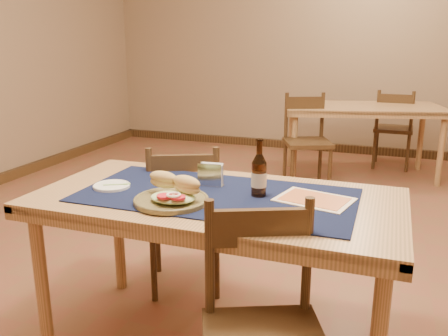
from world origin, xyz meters
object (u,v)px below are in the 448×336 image
(chair_main_far, at_px, (184,215))
(napkin_holder, at_px, (211,175))
(chair_main_near, at_px, (263,332))
(back_table, at_px, (363,113))
(beer_bottle, at_px, (259,175))
(main_table, at_px, (216,213))
(sandwich_plate, at_px, (172,195))

(chair_main_far, distance_m, napkin_holder, 0.56)
(napkin_holder, bearing_deg, chair_main_near, -54.90)
(back_table, xyz_separation_m, beer_bottle, (-0.23, -3.18, 0.18))
(back_table, bearing_deg, main_table, -97.26)
(main_table, height_order, sandwich_plate, sandwich_plate)
(beer_bottle, height_order, napkin_holder, beer_bottle)
(chair_main_far, relative_size, chair_main_near, 0.99)
(napkin_holder, bearing_deg, main_table, -57.86)
(chair_main_near, relative_size, sandwich_plate, 2.83)
(back_table, bearing_deg, sandwich_plate, -99.12)
(sandwich_plate, bearing_deg, main_table, 50.96)
(main_table, distance_m, chair_main_near, 0.64)
(back_table, distance_m, sandwich_plate, 3.44)
(back_table, xyz_separation_m, chair_main_far, (-0.77, -2.79, -0.21))
(main_table, xyz_separation_m, back_table, (0.41, 3.23, 0.00))
(back_table, relative_size, chair_main_near, 1.96)
(chair_main_near, height_order, sandwich_plate, chair_main_near)
(beer_bottle, bearing_deg, chair_main_near, -72.15)
(back_table, relative_size, napkin_holder, 13.98)
(chair_main_near, bearing_deg, napkin_holder, 125.10)
(chair_main_far, height_order, beer_bottle, beer_bottle)
(main_table, distance_m, sandwich_plate, 0.24)
(back_table, height_order, chair_main_far, chair_main_far)
(back_table, distance_m, chair_main_far, 2.90)
(back_table, distance_m, napkin_holder, 3.16)
(back_table, bearing_deg, chair_main_far, -105.47)
(chair_main_near, bearing_deg, beer_bottle, 107.85)
(main_table, xyz_separation_m, sandwich_plate, (-0.13, -0.16, 0.12))
(main_table, relative_size, chair_main_near, 1.81)
(back_table, bearing_deg, chair_main_near, -90.93)
(chair_main_near, xyz_separation_m, napkin_holder, (-0.42, 0.60, 0.35))
(chair_main_far, bearing_deg, napkin_holder, -48.78)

